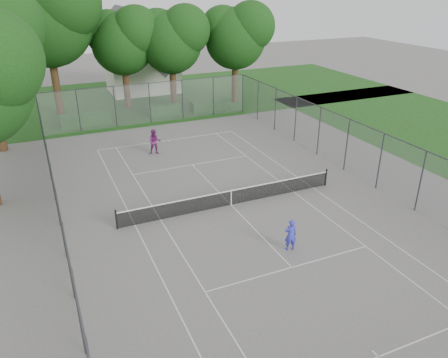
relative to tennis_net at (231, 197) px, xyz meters
name	(u,v)px	position (x,y,z in m)	size (l,w,h in m)	color
ground	(231,205)	(0.00, 0.00, -0.51)	(120.00, 120.00, 0.00)	#605E5C
grass_far	(129,99)	(0.00, 26.00, -0.51)	(60.00, 20.00, 0.00)	#174112
court_markings	(231,205)	(0.00, 0.00, -0.50)	(11.03, 23.83, 0.01)	silver
tennis_net	(231,197)	(0.00, 0.00, 0.00)	(12.87, 0.10, 1.10)	black
perimeter_fence	(231,176)	(0.00, 0.00, 1.30)	(18.08, 34.08, 3.52)	#38383D
tree_far_left	(46,13)	(-6.97, 22.92, 8.44)	(9.06, 8.27, 13.02)	#3A2515
tree_far_midleft	(123,38)	(-0.63, 22.81, 6.06)	(6.65, 6.07, 9.56)	#3A2515
tree_far_midright	(172,37)	(3.68, 21.43, 6.11)	(6.71, 6.12, 9.64)	#3A2515
tree_far_right	(237,34)	(10.03, 20.67, 6.24)	(6.84, 6.24, 9.83)	#3A2515
hedge_left	(86,120)	(-5.37, 18.48, 0.01)	(4.20, 1.26, 1.05)	#194B18
hedge_mid	(164,110)	(1.75, 18.77, -0.04)	(3.02, 0.86, 0.95)	#194B18
hedge_right	(207,106)	(6.04, 18.63, -0.03)	(3.21, 1.18, 0.96)	#194B18
house	(142,58)	(2.42, 28.95, 3.15)	(7.31, 5.67, 9.10)	silver
girl_player	(291,235)	(0.67, -5.14, 0.29)	(0.58, 0.38, 1.59)	#3437C4
woman_player	(155,142)	(-1.73, 9.43, 0.41)	(0.90, 0.70, 1.85)	#6B2361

